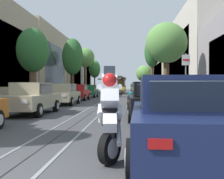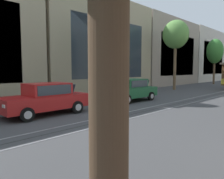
{
  "view_description": "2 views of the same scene",
  "coord_description": "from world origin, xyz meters",
  "px_view_note": "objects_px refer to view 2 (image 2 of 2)",
  "views": [
    {
      "loc": [
        1.98,
        -3.42,
        1.41
      ],
      "look_at": [
        -0.04,
        27.27,
        1.0
      ],
      "focal_mm": 41.85,
      "sensor_mm": 36.0,
      "label": 1
    },
    {
      "loc": [
        6.84,
        16.87,
        2.26
      ],
      "look_at": [
        -2.7,
        26.71,
        1.0
      ],
      "focal_mm": 35.05,
      "sensor_mm": 36.0,
      "label": 2
    }
  ],
  "objects_px": {
    "parked_car_red_fourth_left": "(46,99)",
    "parked_car_green_fifth_left": "(130,90)",
    "street_tree_kerb_left_far": "(215,52)",
    "street_tree_kerb_left_fourth": "(176,35)",
    "street_tree_kerb_left_mid": "(107,33)"
  },
  "relations": [
    {
      "from": "parked_car_green_fifth_left",
      "to": "street_tree_kerb_left_fourth",
      "type": "relative_size",
      "value": 0.57
    },
    {
      "from": "street_tree_kerb_left_far",
      "to": "parked_car_green_fifth_left",
      "type": "bearing_deg",
      "value": -84.11
    },
    {
      "from": "parked_car_green_fifth_left",
      "to": "street_tree_kerb_left_fourth",
      "type": "height_order",
      "value": "street_tree_kerb_left_fourth"
    },
    {
      "from": "parked_car_red_fourth_left",
      "to": "street_tree_kerb_left_far",
      "type": "bearing_deg",
      "value": 94.44
    },
    {
      "from": "street_tree_kerb_left_fourth",
      "to": "street_tree_kerb_left_far",
      "type": "relative_size",
      "value": 1.11
    },
    {
      "from": "street_tree_kerb_left_mid",
      "to": "parked_car_green_fifth_left",
      "type": "bearing_deg",
      "value": 10.26
    },
    {
      "from": "street_tree_kerb_left_fourth",
      "to": "street_tree_kerb_left_far",
      "type": "xyz_separation_m",
      "value": [
        -0.22,
        12.86,
        -1.04
      ]
    },
    {
      "from": "street_tree_kerb_left_mid",
      "to": "street_tree_kerb_left_fourth",
      "type": "bearing_deg",
      "value": 90.91
    },
    {
      "from": "parked_car_green_fifth_left",
      "to": "street_tree_kerb_left_mid",
      "type": "xyz_separation_m",
      "value": [
        -2.01,
        -0.36,
        4.18
      ]
    },
    {
      "from": "street_tree_kerb_left_fourth",
      "to": "parked_car_red_fourth_left",
      "type": "bearing_deg",
      "value": -82.98
    },
    {
      "from": "street_tree_kerb_left_fourth",
      "to": "street_tree_kerb_left_mid",
      "type": "bearing_deg",
      "value": -89.09
    },
    {
      "from": "street_tree_kerb_left_fourth",
      "to": "street_tree_kerb_left_far",
      "type": "height_order",
      "value": "street_tree_kerb_left_fourth"
    },
    {
      "from": "street_tree_kerb_left_mid",
      "to": "street_tree_kerb_left_far",
      "type": "height_order",
      "value": "street_tree_kerb_left_mid"
    },
    {
      "from": "street_tree_kerb_left_mid",
      "to": "parked_car_red_fourth_left",
      "type": "bearing_deg",
      "value": -72.83
    },
    {
      "from": "parked_car_red_fourth_left",
      "to": "parked_car_green_fifth_left",
      "type": "xyz_separation_m",
      "value": [
        0.08,
        6.6,
        0.0
      ]
    }
  ]
}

